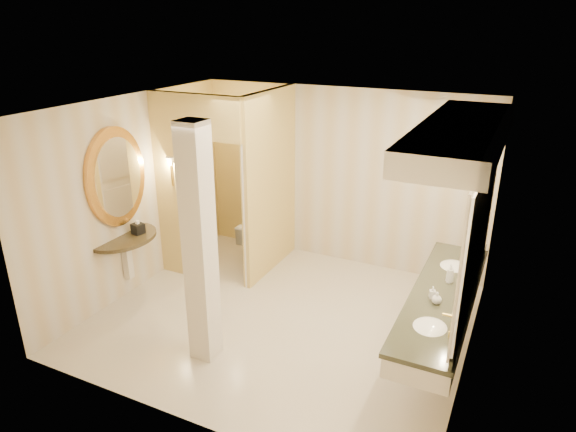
# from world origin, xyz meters

# --- Properties ---
(floor) EXTENTS (4.50, 4.50, 0.00)m
(floor) POSITION_xyz_m (0.00, 0.00, 0.00)
(floor) COLOR beige
(floor) RESTS_ON ground
(ceiling) EXTENTS (4.50, 4.50, 0.00)m
(ceiling) POSITION_xyz_m (0.00, 0.00, 2.70)
(ceiling) COLOR white
(ceiling) RESTS_ON wall_back
(wall_back) EXTENTS (4.50, 0.02, 2.70)m
(wall_back) POSITION_xyz_m (0.00, 2.00, 1.35)
(wall_back) COLOR beige
(wall_back) RESTS_ON floor
(wall_front) EXTENTS (4.50, 0.02, 2.70)m
(wall_front) POSITION_xyz_m (0.00, -2.00, 1.35)
(wall_front) COLOR beige
(wall_front) RESTS_ON floor
(wall_left) EXTENTS (0.02, 4.00, 2.70)m
(wall_left) POSITION_xyz_m (-2.25, 0.00, 1.35)
(wall_left) COLOR beige
(wall_left) RESTS_ON floor
(wall_right) EXTENTS (0.02, 4.00, 2.70)m
(wall_right) POSITION_xyz_m (2.25, 0.00, 1.35)
(wall_right) COLOR beige
(wall_right) RESTS_ON floor
(toilet_closet) EXTENTS (1.50, 1.55, 2.70)m
(toilet_closet) POSITION_xyz_m (-1.12, 0.97, 1.39)
(toilet_closet) COLOR #E0D175
(toilet_closet) RESTS_ON floor
(wall_sconce) EXTENTS (0.14, 0.14, 0.42)m
(wall_sconce) POSITION_xyz_m (-1.93, 0.43, 1.73)
(wall_sconce) COLOR gold
(wall_sconce) RESTS_ON toilet_closet
(vanity) EXTENTS (0.75, 2.81, 2.09)m
(vanity) POSITION_xyz_m (1.98, -0.03, 1.63)
(vanity) COLOR silver
(vanity) RESTS_ON floor
(console_shelf) EXTENTS (1.01, 1.01, 1.96)m
(console_shelf) POSITION_xyz_m (-2.21, -0.34, 1.34)
(console_shelf) COLOR black
(console_shelf) RESTS_ON floor
(pillar) EXTENTS (0.27, 0.27, 2.70)m
(pillar) POSITION_xyz_m (-0.45, -1.04, 1.35)
(pillar) COLOR silver
(pillar) RESTS_ON floor
(tissue_box) EXTENTS (0.17, 0.17, 0.14)m
(tissue_box) POSITION_xyz_m (-2.09, -0.18, 0.95)
(tissue_box) COLOR black
(tissue_box) RESTS_ON console_shelf
(toilet) EXTENTS (0.38, 0.66, 0.66)m
(toilet) POSITION_xyz_m (-1.13, 1.36, 0.33)
(toilet) COLOR white
(toilet) RESTS_ON floor
(soap_bottle_a) EXTENTS (0.08, 0.08, 0.14)m
(soap_bottle_a) POSITION_xyz_m (1.86, -0.20, 0.94)
(soap_bottle_a) COLOR beige
(soap_bottle_a) RESTS_ON vanity
(soap_bottle_b) EXTENTS (0.12, 0.12, 0.13)m
(soap_bottle_b) POSITION_xyz_m (1.92, -0.29, 0.94)
(soap_bottle_b) COLOR silver
(soap_bottle_b) RESTS_ON vanity
(soap_bottle_c) EXTENTS (0.11, 0.11, 0.22)m
(soap_bottle_c) POSITION_xyz_m (1.97, 0.23, 0.99)
(soap_bottle_c) COLOR #C6B28C
(soap_bottle_c) RESTS_ON vanity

